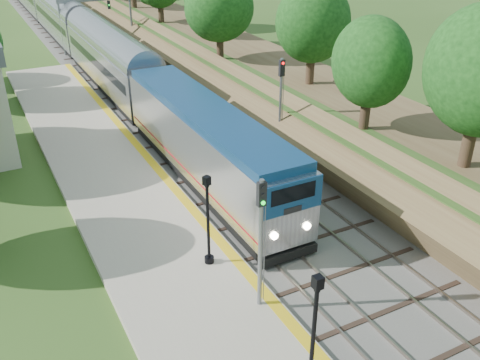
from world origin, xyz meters
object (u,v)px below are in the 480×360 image
signal_platform (261,231)px  signal_farside (281,97)px  lamppost_mid (313,342)px  signal_gantry (96,9)px  lamppost_far (208,226)px

signal_platform → signal_farside: (9.10, 13.39, 0.10)m
lamppost_mid → signal_platform: (0.64, 4.71, 1.49)m
signal_farside → signal_gantry: bearing=96.3°
lamppost_far → signal_farside: signal_farside is taller
signal_gantry → signal_platform: size_ratio=1.40×
signal_platform → lamppost_mid: bearing=-97.7°
signal_gantry → lamppost_far: size_ratio=1.83×
lamppost_far → signal_farside: (9.76, 9.71, 1.73)m
lamppost_mid → lamppost_far: 8.39m
lamppost_far → signal_platform: signal_platform is taller
signal_gantry → signal_farside: signal_farside is taller
lamppost_mid → signal_platform: signal_platform is taller
lamppost_mid → signal_farside: signal_farside is taller
lamppost_mid → lamppost_far: size_ratio=1.07×
lamppost_far → signal_platform: size_ratio=0.77×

